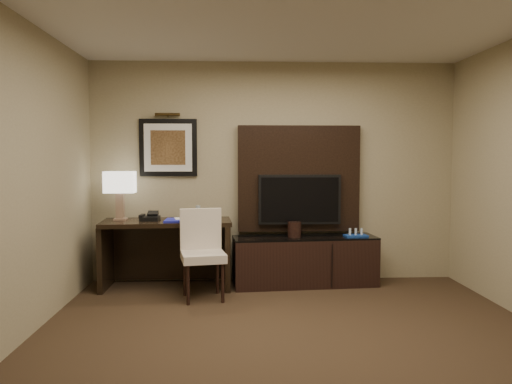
{
  "coord_description": "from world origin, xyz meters",
  "views": [
    {
      "loc": [
        -0.5,
        -3.68,
        1.53
      ],
      "look_at": [
        -0.25,
        1.8,
        1.15
      ],
      "focal_mm": 35.0,
      "sensor_mm": 36.0,
      "label": 1
    }
  ],
  "objects": [
    {
      "name": "floor",
      "position": [
        0.0,
        0.0,
        -0.01
      ],
      "size": [
        4.5,
        5.0,
        0.01
      ],
      "primitive_type": "cube",
      "color": "#322216",
      "rests_on": "ground"
    },
    {
      "name": "desk",
      "position": [
        -1.28,
        2.15,
        0.4
      ],
      "size": [
        1.53,
        0.74,
        0.8
      ],
      "primitive_type": "cube",
      "rotation": [
        0.0,
        0.0,
        0.07
      ],
      "color": "black",
      "rests_on": "floor"
    },
    {
      "name": "credenza",
      "position": [
        0.35,
        2.18,
        0.29
      ],
      "size": [
        1.74,
        0.61,
        0.59
      ],
      "primitive_type": "cube",
      "rotation": [
        0.0,
        0.0,
        0.08
      ],
      "color": "black",
      "rests_on": "floor"
    },
    {
      "name": "wall_back",
      "position": [
        0.0,
        2.5,
        1.35
      ],
      "size": [
        4.5,
        0.01,
        2.7
      ],
      "primitive_type": "cube",
      "color": "#9B8D69",
      "rests_on": "floor"
    },
    {
      "name": "desk_chair",
      "position": [
        -0.83,
        1.64,
        0.48
      ],
      "size": [
        0.55,
        0.6,
        0.95
      ],
      "primitive_type": null,
      "rotation": [
        0.0,
        0.0,
        0.19
      ],
      "color": "beige",
      "rests_on": "floor"
    },
    {
      "name": "ice_bucket",
      "position": [
        0.22,
        2.16,
        0.68
      ],
      "size": [
        0.2,
        0.2,
        0.18
      ],
      "primitive_type": "cylinder",
      "rotation": [
        0.0,
        0.0,
        -0.23
      ],
      "color": "black",
      "rests_on": "credenza"
    },
    {
      "name": "minibar_tray",
      "position": [
        0.96,
        2.16,
        0.64
      ],
      "size": [
        0.29,
        0.19,
        0.1
      ],
      "primitive_type": null,
      "rotation": [
        0.0,
        0.0,
        0.13
      ],
      "color": "#173E97",
      "rests_on": "credenza"
    },
    {
      "name": "tv_wall_panel",
      "position": [
        0.3,
        2.44,
        1.27
      ],
      "size": [
        1.5,
        0.12,
        1.3
      ],
      "primitive_type": "cube",
      "color": "black",
      "rests_on": "wall_back"
    },
    {
      "name": "picture_light",
      "position": [
        -1.3,
        2.44,
        2.05
      ],
      "size": [
        0.04,
        0.04,
        0.3
      ],
      "primitive_type": "cylinder",
      "color": "#3F2F14",
      "rests_on": "wall_back"
    },
    {
      "name": "wall_front",
      "position": [
        0.0,
        -2.5,
        1.35
      ],
      "size": [
        4.5,
        0.01,
        2.7
      ],
      "primitive_type": "cube",
      "color": "#9B8D69",
      "rests_on": "floor"
    },
    {
      "name": "artwork",
      "position": [
        -1.3,
        2.48,
        1.65
      ],
      "size": [
        0.7,
        0.04,
        0.7
      ],
      "primitive_type": "cube",
      "color": "black",
      "rests_on": "wall_back"
    },
    {
      "name": "blue_folder",
      "position": [
        -1.17,
        2.06,
        0.81
      ],
      "size": [
        0.25,
        0.33,
        0.02
      ],
      "primitive_type": "cube",
      "rotation": [
        0.0,
        0.0,
        -0.02
      ],
      "color": "#1A1FAC",
      "rests_on": "desk"
    },
    {
      "name": "desk_phone",
      "position": [
        -1.48,
        2.13,
        0.85
      ],
      "size": [
        0.22,
        0.2,
        0.11
      ],
      "primitive_type": null,
      "rotation": [
        0.0,
        0.0,
        -0.03
      ],
      "color": "black",
      "rests_on": "desk"
    },
    {
      "name": "water_bottle",
      "position": [
        -0.92,
        2.19,
        0.88
      ],
      "size": [
        0.06,
        0.06,
        0.17
      ],
      "primitive_type": "cylinder",
      "rotation": [
        0.0,
        0.0,
        0.12
      ],
      "color": "#A9B8C0",
      "rests_on": "desk"
    },
    {
      "name": "book",
      "position": [
        -1.19,
        2.14,
        0.91
      ],
      "size": [
        0.17,
        0.06,
        0.23
      ],
      "primitive_type": "imported",
      "rotation": [
        0.0,
        0.0,
        0.22
      ],
      "color": "tan",
      "rests_on": "desk"
    },
    {
      "name": "table_lamp",
      "position": [
        -1.83,
        2.21,
        1.09
      ],
      "size": [
        0.39,
        0.26,
        0.59
      ],
      "primitive_type": null,
      "rotation": [
        0.0,
        0.0,
        -0.16
      ],
      "color": "#9F7C63",
      "rests_on": "desk"
    },
    {
      "name": "tv",
      "position": [
        0.3,
        2.34,
        1.02
      ],
      "size": [
        1.0,
        0.08,
        0.6
      ],
      "primitive_type": "cube",
      "color": "black",
      "rests_on": "tv_wall_panel"
    }
  ]
}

